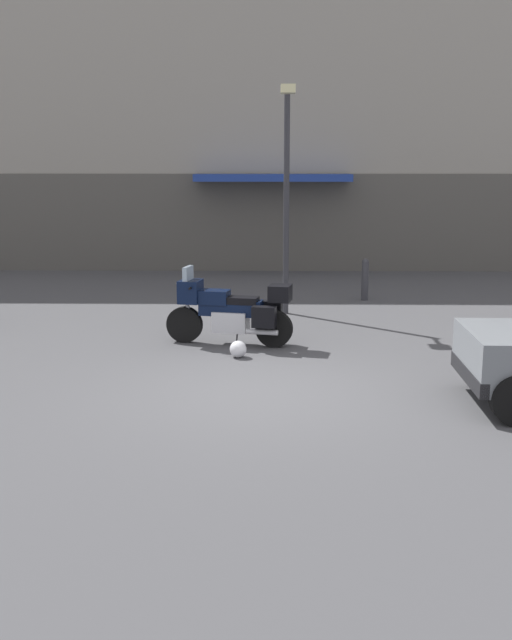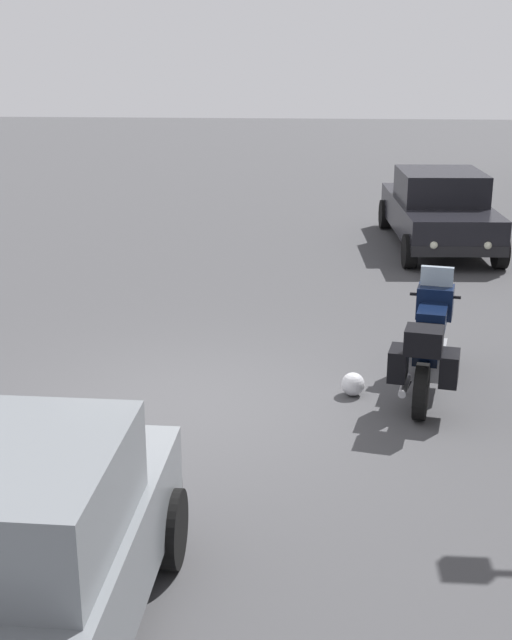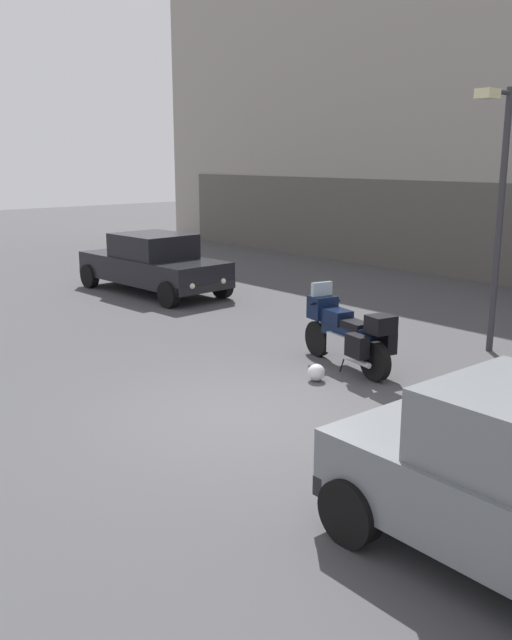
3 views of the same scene
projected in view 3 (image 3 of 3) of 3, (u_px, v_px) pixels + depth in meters
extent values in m
plane|color=#424244|center=(241.00, 417.00, 9.45)|extent=(80.00, 80.00, 0.00)
cylinder|color=black|center=(318.00, 338.00, 12.29)|extent=(0.66, 0.27, 0.64)
cylinder|color=black|center=(375.00, 361.00, 10.91)|extent=(0.66, 0.27, 0.64)
cylinder|color=#B7B7BC|center=(319.00, 315.00, 12.17)|extent=(0.33, 0.13, 0.68)
cube|color=#B7B7BC|center=(346.00, 344.00, 11.54)|extent=(0.67, 0.51, 0.36)
cube|color=black|center=(347.00, 330.00, 11.48)|extent=(1.13, 0.50, 0.28)
cube|color=black|center=(337.00, 316.00, 11.70)|extent=(0.58, 0.44, 0.24)
cube|color=black|center=(354.00, 325.00, 11.28)|extent=(0.61, 0.41, 0.12)
cube|color=black|center=(323.00, 307.00, 12.04)|extent=(0.44, 0.50, 0.40)
cube|color=#8C9EAD|center=(322.00, 290.00, 12.01)|extent=(0.16, 0.41, 0.28)
sphere|color=#EAEACC|center=(317.00, 305.00, 12.20)|extent=(0.14, 0.14, 0.14)
cylinder|color=black|center=(325.00, 302.00, 11.95)|extent=(0.16, 0.62, 0.04)
cylinder|color=#B7B7BC|center=(358.00, 362.00, 10.96)|extent=(0.56, 0.20, 0.09)
cube|color=black|center=(357.00, 346.00, 10.82)|extent=(0.43, 0.28, 0.36)
cube|color=black|center=(385.00, 342.00, 11.08)|extent=(0.43, 0.28, 0.36)
cube|color=black|center=(381.00, 324.00, 10.68)|extent=(0.43, 0.46, 0.28)
cylinder|color=black|center=(343.00, 363.00, 11.39)|extent=(0.05, 0.13, 0.29)
sphere|color=silver|center=(316.00, 373.00, 10.93)|extent=(0.28, 0.28, 0.28)
cube|color=#8C9EAD|center=(459.00, 406.00, 6.12)|extent=(0.09, 1.40, 0.51)
cube|color=black|center=(374.00, 463.00, 7.04)|extent=(0.16, 1.64, 0.20)
cylinder|color=black|center=(451.00, 464.00, 7.25)|extent=(0.64, 0.23, 0.64)
cylinder|color=black|center=(350.00, 511.00, 6.29)|extent=(0.64, 0.23, 0.64)
cube|color=black|center=(153.00, 269.00, 17.96)|extent=(4.58, 1.99, 0.64)
cube|color=black|center=(153.00, 245.00, 17.79)|extent=(1.98, 1.72, 0.60)
cube|color=#8C9EAD|center=(174.00, 249.00, 17.15)|extent=(0.14, 1.50, 0.51)
cube|color=#8C9EAD|center=(134.00, 242.00, 18.42)|extent=(0.14, 1.50, 0.48)
cube|color=black|center=(207.00, 288.00, 16.47)|extent=(0.21, 1.76, 0.20)
cube|color=black|center=(108.00, 267.00, 19.56)|extent=(0.21, 1.76, 0.20)
cylinder|color=black|center=(222.00, 286.00, 17.34)|extent=(0.65, 0.25, 0.64)
cylinder|color=black|center=(169.00, 295.00, 16.21)|extent=(0.65, 0.25, 0.64)
cylinder|color=black|center=(141.00, 269.00, 19.87)|extent=(0.65, 0.25, 0.64)
cylinder|color=black|center=(90.00, 276.00, 18.74)|extent=(0.65, 0.25, 0.64)
sphere|color=silver|center=(223.00, 281.00, 16.73)|extent=(0.14, 0.14, 0.14)
sphere|color=silver|center=(192.00, 286.00, 16.08)|extent=(0.14, 0.14, 0.14)
cylinder|color=#2D2D33|center=(499.00, 225.00, 12.14)|extent=(0.12, 0.12, 4.65)
cylinder|color=#2D2D33|center=(499.00, 92.00, 11.40)|extent=(0.08, 0.70, 0.08)
cube|color=beige|center=(487.00, 94.00, 11.19)|extent=(0.28, 0.36, 0.16)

